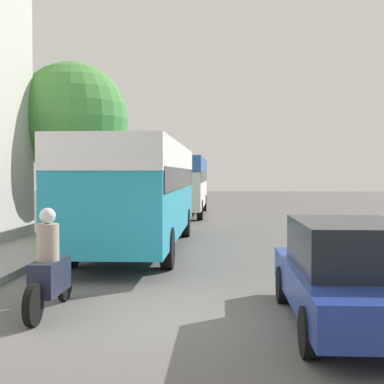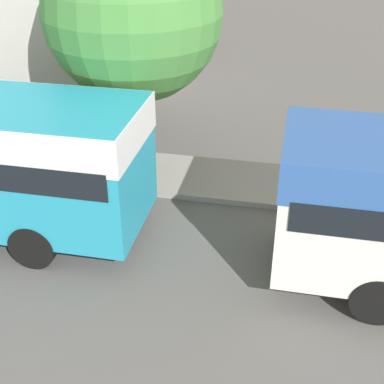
# 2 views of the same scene
# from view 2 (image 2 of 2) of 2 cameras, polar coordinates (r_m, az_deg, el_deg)

# --- Properties ---
(street_tree) EXTENTS (4.33, 4.33, 6.36)m
(street_tree) POSITION_cam_2_polar(r_m,az_deg,el_deg) (13.46, -6.32, 18.55)
(street_tree) COLOR brown
(street_tree) RESTS_ON sidewalk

